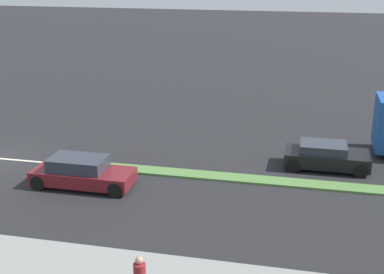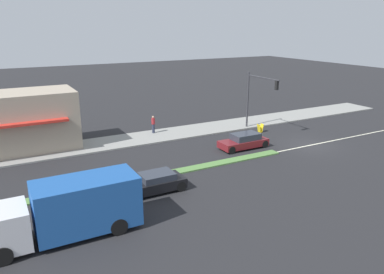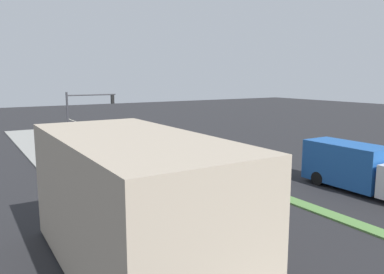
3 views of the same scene
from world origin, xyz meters
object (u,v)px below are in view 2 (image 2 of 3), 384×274
Objects in this scene: sedan_maroon at (244,141)px; pedestrian at (153,124)px; warning_aframe_sign at (260,128)px; delivery_truck at (69,209)px; traffic_signal_main at (257,92)px; suv_black at (155,182)px.

pedestrian is at bearing 33.40° from sedan_maroon.
sedan_maroon is (-3.26, 4.38, 0.19)m from warning_aframe_sign.
delivery_truck reaches higher than warning_aframe_sign.
warning_aframe_sign is (-0.66, -0.09, -3.47)m from traffic_signal_main.
traffic_signal_main is 1.30× the size of sedan_maroon.
traffic_signal_main is at bearing -61.26° from delivery_truck.
traffic_signal_main is at bearing -47.58° from sedan_maroon.
warning_aframe_sign is (-4.51, -9.51, -0.58)m from pedestrian.
pedestrian is 2.01× the size of warning_aframe_sign.
sedan_maroon is (-3.92, 4.29, -3.28)m from traffic_signal_main.
suv_black is (-12.17, 5.06, -0.41)m from pedestrian.
traffic_signal_main is 17.02m from suv_black.
traffic_signal_main reaches higher than pedestrian.
pedestrian is 0.39× the size of sedan_maroon.
delivery_truck reaches higher than pedestrian.
pedestrian reaches higher than warning_aframe_sign.
traffic_signal_main is 3.54m from warning_aframe_sign.
traffic_signal_main reaches higher than delivery_truck.
traffic_signal_main is 6.69× the size of warning_aframe_sign.
warning_aframe_sign is 0.11× the size of delivery_truck.
pedestrian is (3.85, 9.42, -2.89)m from traffic_signal_main.
delivery_truck is at bearing 118.74° from traffic_signal_main.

